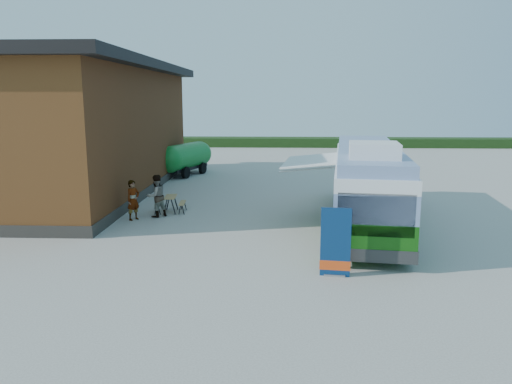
{
  "coord_description": "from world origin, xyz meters",
  "views": [
    {
      "loc": [
        0.74,
        -18.67,
        5.45
      ],
      "look_at": [
        -0.13,
        2.71,
        1.4
      ],
      "focal_mm": 35.0,
      "sensor_mm": 36.0,
      "label": 1
    }
  ],
  "objects_px": {
    "person_b": "(156,196)",
    "slurry_tanker": "(185,157)",
    "bus": "(367,182)",
    "picnic_table": "(171,200)",
    "person_a": "(133,200)",
    "banner": "(335,249)"
  },
  "relations": [
    {
      "from": "bus",
      "to": "picnic_table",
      "type": "relative_size",
      "value": 8.8
    },
    {
      "from": "bus",
      "to": "banner",
      "type": "distance_m",
      "value": 7.02
    },
    {
      "from": "picnic_table",
      "to": "banner",
      "type": "bearing_deg",
      "value": -55.62
    },
    {
      "from": "picnic_table",
      "to": "person_a",
      "type": "distance_m",
      "value": 2.1
    },
    {
      "from": "banner",
      "to": "slurry_tanker",
      "type": "relative_size",
      "value": 0.37
    },
    {
      "from": "picnic_table",
      "to": "person_b",
      "type": "height_order",
      "value": "person_b"
    },
    {
      "from": "banner",
      "to": "person_a",
      "type": "bearing_deg",
      "value": 147.33
    },
    {
      "from": "picnic_table",
      "to": "slurry_tanker",
      "type": "xyz_separation_m",
      "value": [
        -1.36,
        11.58,
        0.72
      ]
    },
    {
      "from": "person_a",
      "to": "person_b",
      "type": "distance_m",
      "value": 1.1
    },
    {
      "from": "bus",
      "to": "person_a",
      "type": "xyz_separation_m",
      "value": [
        -10.36,
        0.32,
        -0.96
      ]
    },
    {
      "from": "bus",
      "to": "person_b",
      "type": "height_order",
      "value": "bus"
    },
    {
      "from": "picnic_table",
      "to": "person_b",
      "type": "xyz_separation_m",
      "value": [
        -0.45,
        -0.96,
        0.4
      ]
    },
    {
      "from": "picnic_table",
      "to": "person_a",
      "type": "height_order",
      "value": "person_a"
    },
    {
      "from": "banner",
      "to": "slurry_tanker",
      "type": "xyz_separation_m",
      "value": [
        -8.28,
        20.11,
        0.42
      ]
    },
    {
      "from": "person_b",
      "to": "slurry_tanker",
      "type": "xyz_separation_m",
      "value": [
        -0.91,
        12.54,
        0.32
      ]
    },
    {
      "from": "person_b",
      "to": "slurry_tanker",
      "type": "relative_size",
      "value": 0.34
    },
    {
      "from": "bus",
      "to": "picnic_table",
      "type": "height_order",
      "value": "bus"
    },
    {
      "from": "bus",
      "to": "banner",
      "type": "xyz_separation_m",
      "value": [
        -2.08,
        -6.64,
        -0.98
      ]
    },
    {
      "from": "picnic_table",
      "to": "slurry_tanker",
      "type": "bearing_deg",
      "value": 92.04
    },
    {
      "from": "person_a",
      "to": "slurry_tanker",
      "type": "height_order",
      "value": "slurry_tanker"
    },
    {
      "from": "picnic_table",
      "to": "person_a",
      "type": "relative_size",
      "value": 0.81
    },
    {
      "from": "picnic_table",
      "to": "slurry_tanker",
      "type": "relative_size",
      "value": 0.25
    }
  ]
}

